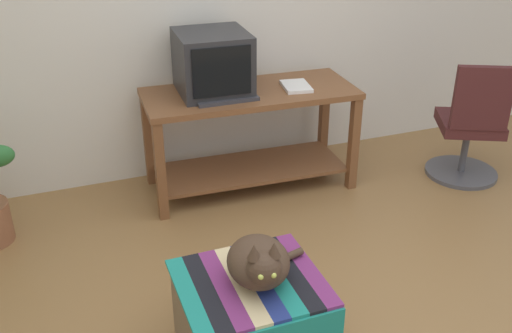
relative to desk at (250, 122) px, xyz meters
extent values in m
cube|color=brown|center=(-0.68, -0.22, -0.15)|extent=(0.06, 0.06, 0.68)
cube|color=brown|center=(0.66, -0.28, -0.15)|extent=(0.06, 0.06, 0.68)
cube|color=brown|center=(0.68, 0.22, -0.15)|extent=(0.06, 0.06, 0.68)
cube|color=brown|center=(-0.66, 0.28, -0.15)|extent=(0.06, 0.06, 0.68)
cube|color=brown|center=(0.00, 0.00, -0.35)|extent=(1.33, 0.56, 0.02)
cube|color=brown|center=(0.00, 0.00, 0.21)|extent=(1.45, 0.65, 0.04)
cube|color=#28282B|center=(-0.23, 0.07, 0.24)|extent=(0.33, 0.34, 0.02)
cube|color=#28282B|center=(-0.23, 0.07, 0.43)|extent=(0.47, 0.48, 0.40)
cube|color=black|center=(-0.24, -0.17, 0.44)|extent=(0.37, 0.03, 0.31)
cube|color=#333338|center=(-0.20, -0.12, 0.24)|extent=(0.40, 0.15, 0.02)
cube|color=white|center=(0.31, -0.06, 0.24)|extent=(0.21, 0.27, 0.02)
cube|color=#7A664C|center=(-0.56, -1.54, -0.29)|extent=(0.61, 0.52, 0.40)
cube|color=#1E897A|center=(-0.84, -1.54, -0.08)|extent=(0.08, 0.57, 0.02)
cube|color=black|center=(-0.76, -1.54, -0.08)|extent=(0.08, 0.57, 0.02)
cube|color=#7A2D6B|center=(-0.68, -1.54, -0.08)|extent=(0.08, 0.57, 0.02)
cube|color=beige|center=(-0.60, -1.54, -0.08)|extent=(0.08, 0.57, 0.02)
cube|color=navy|center=(-0.52, -1.54, -0.08)|extent=(0.08, 0.57, 0.02)
cube|color=#1E897A|center=(-0.44, -1.54, -0.08)|extent=(0.08, 0.57, 0.02)
cube|color=black|center=(-0.36, -1.54, -0.08)|extent=(0.08, 0.57, 0.02)
cube|color=#7A2D6B|center=(-0.28, -1.54, -0.08)|extent=(0.08, 0.57, 0.02)
ellipsoid|color=#473323|center=(-0.52, -1.54, 0.03)|extent=(0.33, 0.37, 0.19)
sphere|color=#473323|center=(-0.54, -1.66, 0.08)|extent=(0.15, 0.15, 0.15)
cylinder|color=#473323|center=(-0.39, -1.47, -0.05)|extent=(0.26, 0.10, 0.04)
cone|color=#473323|center=(-0.58, -1.65, 0.17)|extent=(0.06, 0.06, 0.07)
cone|color=#473323|center=(-0.50, -1.67, 0.17)|extent=(0.06, 0.06, 0.07)
sphere|color=#C6D151|center=(-0.58, -1.72, 0.09)|extent=(0.02, 0.02, 0.02)
sphere|color=#C6D151|center=(-0.53, -1.73, 0.09)|extent=(0.02, 0.02, 0.02)
cylinder|color=#4C4C51|center=(1.53, -0.40, -0.47)|extent=(0.52, 0.52, 0.03)
cylinder|color=#4C4C51|center=(1.53, -0.40, -0.29)|extent=(0.05, 0.05, 0.34)
cube|color=#471E1E|center=(1.53, -0.40, -0.08)|extent=(0.56, 0.56, 0.08)
cube|color=#471E1E|center=(1.45, -0.57, 0.18)|extent=(0.37, 0.22, 0.44)
camera|label=1|loc=(-1.26, -3.49, 1.57)|focal=41.14mm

